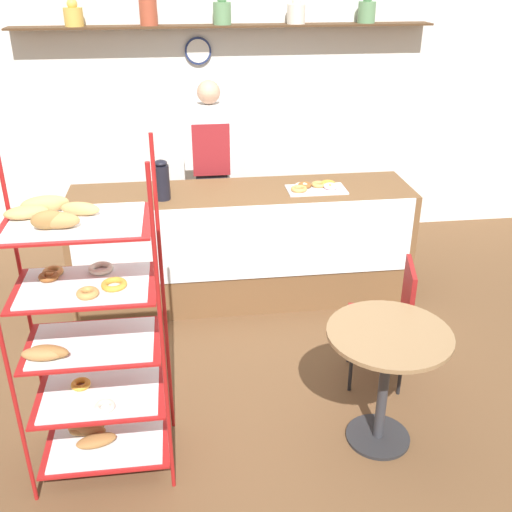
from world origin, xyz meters
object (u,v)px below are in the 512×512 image
at_px(cafe_table, 386,360).
at_px(donut_tray_counter, 315,187).
at_px(cafe_chair, 392,311).
at_px(pastry_rack, 86,335).
at_px(person_worker, 211,171).
at_px(coffee_carafe, 162,180).

distance_m(cafe_table, donut_tray_counter, 1.83).
bearing_deg(cafe_chair, donut_tray_counter, -153.65).
height_order(pastry_rack, person_worker, pastry_rack).
bearing_deg(cafe_chair, cafe_table, -8.03).
relative_size(cafe_chair, donut_tray_counter, 1.87).
distance_m(cafe_chair, donut_tray_counter, 1.33).
distance_m(pastry_rack, donut_tray_counter, 2.37).
height_order(cafe_table, donut_tray_counter, donut_tray_counter).
height_order(cafe_table, coffee_carafe, coffee_carafe).
relative_size(pastry_rack, coffee_carafe, 5.94).
xyz_separation_m(person_worker, cafe_table, (0.83, -2.42, -0.37)).
distance_m(coffee_carafe, donut_tray_counter, 1.21).
height_order(cafe_chair, coffee_carafe, coffee_carafe).
relative_size(person_worker, cafe_table, 2.26).
xyz_separation_m(person_worker, coffee_carafe, (-0.41, -0.70, 0.17)).
relative_size(cafe_table, coffee_carafe, 2.45).
relative_size(person_worker, donut_tray_counter, 3.67).
height_order(pastry_rack, cafe_table, pastry_rack).
xyz_separation_m(person_worker, donut_tray_counter, (0.79, -0.64, 0.04)).
xyz_separation_m(cafe_table, coffee_carafe, (-1.24, 1.72, 0.54)).
height_order(person_worker, cafe_table, person_worker).
bearing_deg(coffee_carafe, cafe_chair, -38.32).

